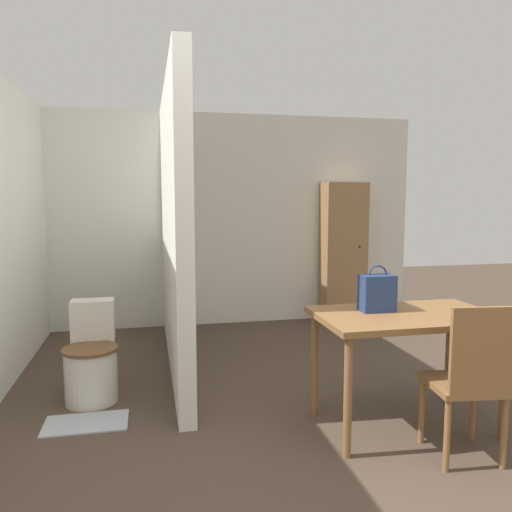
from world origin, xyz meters
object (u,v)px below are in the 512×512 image
Objects in this scene: toilet at (92,361)px; handbag at (377,293)px; dining_table at (406,327)px; wooden_chair at (470,378)px; wooden_cabinet at (343,253)px.

toilet is 2.17m from handbag.
wooden_chair is at bearing -74.74° from dining_table.
dining_table is 2.90m from wooden_cabinet.
wooden_chair is 1.29× the size of toilet.
handbag reaches higher than dining_table.
handbag is (1.91, -0.82, 0.60)m from toilet.
wooden_chair is 3.02× the size of handbag.
dining_table is 0.54m from wooden_chair.
dining_table is at bearing 112.38° from wooden_chair.
wooden_cabinet is at bearing 72.32° from handbag.
wooden_cabinet is (0.57, 3.30, 0.35)m from wooden_chair.
wooden_chair is 3.36m from wooden_cabinet.
handbag is at bearing -107.68° from wooden_cabinet.
dining_table is at bearing -31.92° from handbag.
handbag is at bearing 148.08° from dining_table.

